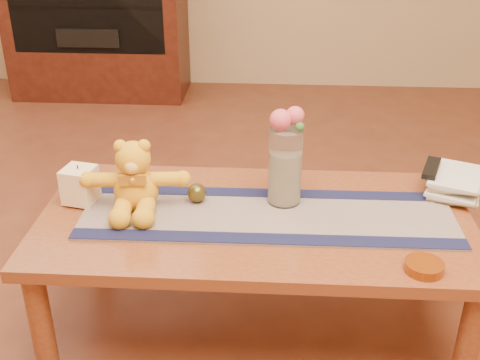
# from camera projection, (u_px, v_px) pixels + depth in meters

# --- Properties ---
(floor) EXTENTS (5.50, 5.50, 0.00)m
(floor) POSITION_uv_depth(u_px,v_px,m) (254.00, 324.00, 2.15)
(floor) COLOR #5A2919
(floor) RESTS_ON ground
(coffee_table_top) EXTENTS (1.40, 0.70, 0.04)m
(coffee_table_top) POSITION_uv_depth(u_px,v_px,m) (255.00, 221.00, 1.96)
(coffee_table_top) COLOR #632D17
(coffee_table_top) RESTS_ON floor
(table_leg_fl) EXTENTS (0.07, 0.07, 0.41)m
(table_leg_fl) POSITION_uv_depth(u_px,v_px,m) (42.00, 327.00, 1.84)
(table_leg_fl) COLOR #632D17
(table_leg_fl) RESTS_ON floor
(table_leg_fr) EXTENTS (0.07, 0.07, 0.41)m
(table_leg_fr) POSITION_uv_depth(u_px,v_px,m) (468.00, 345.00, 1.77)
(table_leg_fr) COLOR #632D17
(table_leg_fr) RESTS_ON floor
(table_leg_bl) EXTENTS (0.07, 0.07, 0.41)m
(table_leg_bl) POSITION_uv_depth(u_px,v_px,m) (94.00, 227.00, 2.35)
(table_leg_bl) COLOR #632D17
(table_leg_bl) RESTS_ON floor
(table_leg_br) EXTENTS (0.07, 0.07, 0.41)m
(table_leg_br) POSITION_uv_depth(u_px,v_px,m) (426.00, 238.00, 2.28)
(table_leg_br) COLOR #632D17
(table_leg_br) RESTS_ON floor
(persian_runner) EXTENTS (1.20, 0.36, 0.01)m
(persian_runner) POSITION_uv_depth(u_px,v_px,m) (268.00, 216.00, 1.94)
(persian_runner) COLOR #1A224B
(persian_runner) RESTS_ON coffee_table_top
(runner_border_near) EXTENTS (1.20, 0.07, 0.00)m
(runner_border_near) POSITION_uv_depth(u_px,v_px,m) (267.00, 239.00, 1.81)
(runner_border_near) COLOR #13153A
(runner_border_near) RESTS_ON persian_runner
(runner_border_far) EXTENTS (1.20, 0.07, 0.00)m
(runner_border_far) POSITION_uv_depth(u_px,v_px,m) (268.00, 193.00, 2.07)
(runner_border_far) COLOR #13153A
(runner_border_far) RESTS_ON persian_runner
(teddy_bear) EXTENTS (0.36, 0.30, 0.23)m
(teddy_bear) POSITION_uv_depth(u_px,v_px,m) (135.00, 176.00, 1.94)
(teddy_bear) COLOR gold
(teddy_bear) RESTS_ON persian_runner
(pillar_candle) EXTENTS (0.12, 0.12, 0.12)m
(pillar_candle) POSITION_uv_depth(u_px,v_px,m) (80.00, 185.00, 2.00)
(pillar_candle) COLOR #FFE0BB
(pillar_candle) RESTS_ON persian_runner
(candle_wick) EXTENTS (0.00, 0.00, 0.01)m
(candle_wick) POSITION_uv_depth(u_px,v_px,m) (77.00, 167.00, 1.97)
(candle_wick) COLOR black
(candle_wick) RESTS_ON pillar_candle
(glass_vase) EXTENTS (0.11, 0.11, 0.26)m
(glass_vase) POSITION_uv_depth(u_px,v_px,m) (285.00, 166.00, 1.96)
(glass_vase) COLOR silver
(glass_vase) RESTS_ON persian_runner
(potpourri_fill) EXTENTS (0.09, 0.09, 0.18)m
(potpourri_fill) POSITION_uv_depth(u_px,v_px,m) (285.00, 177.00, 1.98)
(potpourri_fill) COLOR beige
(potpourri_fill) RESTS_ON glass_vase
(rose_left) EXTENTS (0.07, 0.07, 0.07)m
(rose_left) POSITION_uv_depth(u_px,v_px,m) (281.00, 120.00, 1.88)
(rose_left) COLOR #D0495D
(rose_left) RESTS_ON glass_vase
(rose_right) EXTENTS (0.06, 0.06, 0.06)m
(rose_right) POSITION_uv_depth(u_px,v_px,m) (295.00, 116.00, 1.88)
(rose_right) COLOR #D0495D
(rose_right) RESTS_ON glass_vase
(blue_flower_back) EXTENTS (0.04, 0.04, 0.04)m
(blue_flower_back) POSITION_uv_depth(u_px,v_px,m) (290.00, 117.00, 1.92)
(blue_flower_back) COLOR #474D9A
(blue_flower_back) RESTS_ON glass_vase
(blue_flower_side) EXTENTS (0.04, 0.04, 0.04)m
(blue_flower_side) POSITION_uv_depth(u_px,v_px,m) (277.00, 121.00, 1.91)
(blue_flower_side) COLOR #474D9A
(blue_flower_side) RESTS_ON glass_vase
(leaf_sprig) EXTENTS (0.03, 0.03, 0.03)m
(leaf_sprig) POSITION_uv_depth(u_px,v_px,m) (300.00, 127.00, 1.87)
(leaf_sprig) COLOR #33662D
(leaf_sprig) RESTS_ON glass_vase
(bronze_ball) EXTENTS (0.07, 0.07, 0.06)m
(bronze_ball) POSITION_uv_depth(u_px,v_px,m) (197.00, 193.00, 2.00)
(bronze_ball) COLOR #483F18
(bronze_ball) RESTS_ON persian_runner
(book_bottom) EXTENTS (0.22, 0.26, 0.02)m
(book_bottom) POSITION_uv_depth(u_px,v_px,m) (429.00, 186.00, 2.11)
(book_bottom) COLOR beige
(book_bottom) RESTS_ON coffee_table_top
(book_lower) EXTENTS (0.24, 0.27, 0.02)m
(book_lower) POSITION_uv_depth(u_px,v_px,m) (431.00, 182.00, 2.10)
(book_lower) COLOR beige
(book_lower) RESTS_ON book_bottom
(book_upper) EXTENTS (0.21, 0.26, 0.02)m
(book_upper) POSITION_uv_depth(u_px,v_px,m) (429.00, 176.00, 2.10)
(book_upper) COLOR beige
(book_upper) RESTS_ON book_lower
(book_top) EXTENTS (0.24, 0.27, 0.02)m
(book_top) POSITION_uv_depth(u_px,v_px,m) (432.00, 172.00, 2.08)
(book_top) COLOR beige
(book_top) RESTS_ON book_upper
(tv_remote) EXTENTS (0.10, 0.17, 0.02)m
(tv_remote) POSITION_uv_depth(u_px,v_px,m) (431.00, 168.00, 2.07)
(tv_remote) COLOR black
(tv_remote) RESTS_ON book_top
(amber_dish) EXTENTS (0.14, 0.14, 0.03)m
(amber_dish) POSITION_uv_depth(u_px,v_px,m) (424.00, 267.00, 1.67)
(amber_dish) COLOR #BF5914
(amber_dish) RESTS_ON coffee_table_top
(media_cabinet) EXTENTS (1.20, 0.50, 1.10)m
(media_cabinet) POSITION_uv_depth(u_px,v_px,m) (97.00, 16.00, 4.17)
(media_cabinet) COLOR black
(media_cabinet) RESTS_ON floor
(cabinet_cavity) EXTENTS (1.02, 0.03, 0.61)m
(cabinet_cavity) POSITION_uv_depth(u_px,v_px,m) (85.00, 7.00, 3.91)
(cabinet_cavity) COLOR black
(cabinet_cavity) RESTS_ON media_cabinet
(cabinet_shelf) EXTENTS (1.02, 0.20, 0.02)m
(cabinet_shelf) POSITION_uv_depth(u_px,v_px,m) (89.00, 5.00, 3.99)
(cabinet_shelf) COLOR black
(cabinet_shelf) RESTS_ON media_cabinet
(stereo_lower) EXTENTS (0.42, 0.28, 0.12)m
(stereo_lower) POSITION_uv_depth(u_px,v_px,m) (93.00, 34.00, 4.09)
(stereo_lower) COLOR black
(stereo_lower) RESTS_ON media_cabinet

